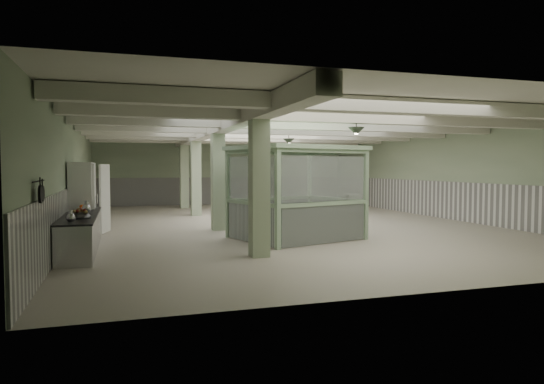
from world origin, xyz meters
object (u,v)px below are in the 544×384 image
object	(u,v)px
prep_counter	(81,232)
filing_cabinet	(350,215)
walkin_cooler	(84,199)
guard_booth	(296,177)

from	to	relation	value
prep_counter	filing_cabinet	size ratio (longest dim) A/B	3.63
walkin_cooler	filing_cabinet	xyz separation A→B (m)	(7.72, -2.00, -0.49)
guard_booth	filing_cabinet	size ratio (longest dim) A/B	3.18
guard_booth	filing_cabinet	world-z (taller)	guard_booth
prep_counter	guard_booth	world-z (taller)	guard_booth
walkin_cooler	filing_cabinet	distance (m)	7.99
walkin_cooler	filing_cabinet	bearing A→B (deg)	-14.52
walkin_cooler	guard_booth	world-z (taller)	guard_booth
prep_counter	filing_cabinet	bearing A→B (deg)	3.39
prep_counter	guard_booth	size ratio (longest dim) A/B	1.14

